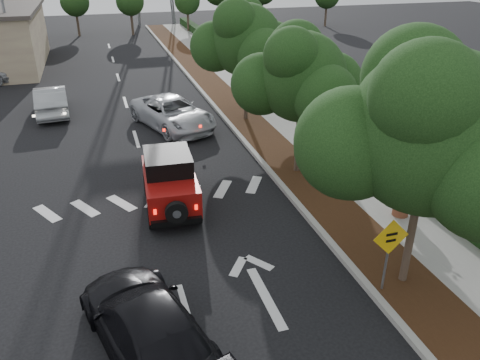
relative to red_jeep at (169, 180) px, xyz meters
name	(u,v)px	position (x,y,z in m)	size (l,w,h in m)	color
ground	(187,313)	(-0.51, -5.38, -0.95)	(120.00, 120.00, 0.00)	black
curb	(232,127)	(4.09, 6.62, -0.88)	(0.20, 70.00, 0.15)	#9E9B93
planting_strip	(252,126)	(5.09, 6.62, -0.89)	(1.80, 70.00, 0.12)	black
sidewalk	(288,122)	(6.99, 6.62, -0.89)	(2.00, 70.00, 0.12)	gray
hedge	(314,113)	(8.39, 6.62, -0.55)	(0.80, 70.00, 0.80)	black
transmission_tower	(157,25)	(5.49, 42.62, -0.95)	(7.00, 4.00, 28.00)	slate
street_tree_near	(402,282)	(5.09, -5.88, -0.95)	(3.80, 3.80, 5.92)	black
street_tree_mid	(296,173)	(5.09, 1.12, -0.95)	(3.20, 3.20, 5.32)	black
street_tree_far	(246,120)	(5.09, 7.62, -0.95)	(3.40, 3.40, 5.62)	black
light_pole_a	(18,77)	(-7.01, 20.62, -0.95)	(2.00, 0.22, 9.00)	slate
light_pole_b	(22,47)	(-8.01, 32.62, -0.95)	(2.00, 0.22, 9.00)	slate
red_jeep	(169,180)	(0.00, 0.00, 0.00)	(1.83, 3.74, 1.88)	black
silver_suv_ahead	(172,113)	(1.40, 7.69, -0.23)	(2.41, 5.24, 1.45)	#B6B8BF
black_suv_oncoming	(147,325)	(-1.51, -6.22, -0.27)	(1.92, 4.73, 1.37)	black
silver_sedan_oncoming	(51,100)	(-4.31, 11.61, -0.22)	(1.55, 4.46, 1.47)	#9C9FA3
speed_hump_sign	(389,246)	(4.36, -6.07, 0.47)	(0.96, 0.08, 2.05)	slate
terracotta_planter	(403,198)	(6.94, -3.02, -0.21)	(0.63, 0.63, 1.10)	brown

